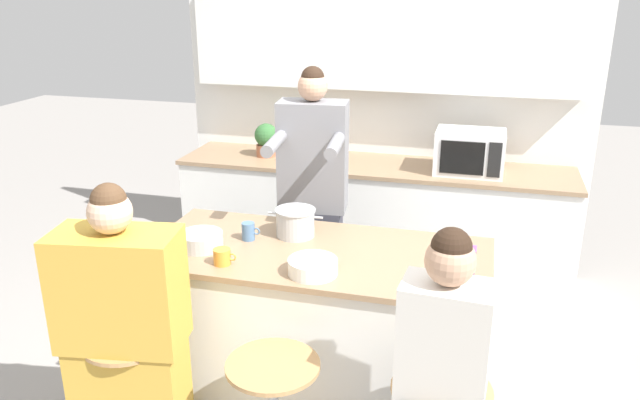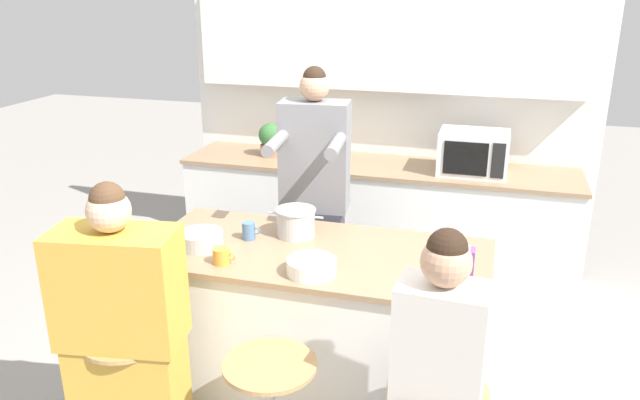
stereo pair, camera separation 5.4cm
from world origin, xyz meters
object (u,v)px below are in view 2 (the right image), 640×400
Objects in this scene: coffee_cup_near at (249,231)px; microwave at (473,153)px; coffee_cup_far at (222,256)px; person_cooking at (315,213)px; potted_plant at (270,139)px; bar_stool_leftmost at (132,388)px; person_wrapped_blanket at (125,343)px; cooking_pot at (296,222)px; banana_bunch at (161,248)px; fruit_bowl at (311,267)px; kitchen_island at (316,327)px; juice_carton at (465,267)px.

microwave reaches higher than coffee_cup_near.
microwave is (1.10, 1.84, 0.13)m from coffee_cup_far.
potted_plant is (-0.66, 0.99, 0.19)m from person_cooking.
bar_stool_leftmost is at bearing -127.64° from coffee_cup_far.
person_wrapped_blanket reaches higher than cooking_pot.
banana_bunch is at bearing -87.49° from potted_plant.
bar_stool_leftmost is 0.27m from person_wrapped_blanket.
coffee_cup_far is 0.25× the size of microwave.
person_wrapped_blanket is 3.02× the size of microwave.
potted_plant is at bearing 178.48° from microwave.
banana_bunch is at bearing 96.67° from bar_stool_leftmost.
fruit_bowl is 0.82m from banana_bunch.
bar_stool_leftmost is at bearing -136.43° from kitchen_island.
potted_plant is at bearing 103.31° from coffee_cup_far.
bar_stool_leftmost is 1.03m from fruit_bowl.
person_wrapped_blanket is 0.92m from fruit_bowl.
fruit_bowl is 1.94m from microwave.
fruit_bowl is at bearing -2.31° from banana_bunch.
kitchen_island is 1.00× the size of person_cooking.
fruit_bowl is at bearing 28.50° from bar_stool_leftmost.
juice_carton is at bearing -46.07° from person_cooking.
banana_bunch is at bearing 88.58° from person_wrapped_blanket.
person_wrapped_blanket is 11.01× the size of banana_bunch.
coffee_cup_far is at bearing -76.69° from potted_plant.
kitchen_island is at bearing 16.52° from banana_bunch.
banana_bunch is at bearing -143.95° from coffee_cup_near.
coffee_cup_far reaches higher than kitchen_island.
person_wrapped_blanket reaches higher than bar_stool_leftmost.
banana_bunch is (-0.36, 0.05, -0.02)m from coffee_cup_far.
fruit_bowl is at bearing -77.63° from kitchen_island.
bar_stool_leftmost is 1.47m from person_cooking.
cooking_pot is 1.59m from potted_plant.
fruit_bowl reaches higher than bar_stool_leftmost.
juice_carton is (1.47, 0.50, 0.60)m from bar_stool_leftmost.
fruit_bowl is 0.71m from juice_carton.
coffee_cup_far is at bearing -175.10° from juice_carton.
fruit_bowl is at bearing -109.32° from microwave.
coffee_cup_near reaches higher than banana_bunch.
juice_carton is (0.76, -0.17, 0.54)m from kitchen_island.
banana_bunch is 1.53m from juice_carton.
banana_bunch is at bearing 172.72° from coffee_cup_far.
bar_stool_leftmost is 0.48× the size of person_wrapped_blanket.
microwave is at bearing 58.43° from cooking_pot.
microwave reaches higher than cooking_pot.
bar_stool_leftmost is 2.67× the size of potted_plant.
person_wrapped_blanket is 0.55m from banana_bunch.
cooking_pot is 2.35× the size of banana_bunch.
fruit_bowl is 0.92× the size of potted_plant.
coffee_cup_near is 0.47m from banana_bunch.
potted_plant is (-1.54, 0.04, -0.02)m from microwave.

